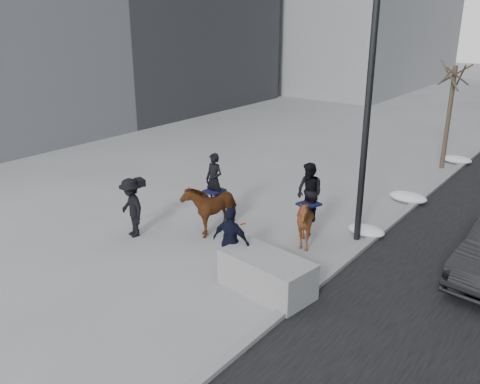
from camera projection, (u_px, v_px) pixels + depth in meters
The scene contains 10 objects.
ground at pixel (213, 256), 13.66m from camera, with size 120.00×120.00×0.00m, color gray.
curb at pixel (441, 182), 19.43m from camera, with size 0.25×90.00×0.12m, color gray.
planter at pixel (267, 274), 11.84m from camera, with size 2.21×1.11×0.88m, color gray.
tree_near at pixel (449, 113), 20.55m from camera, with size 1.20×1.20×4.67m, color #362920, non-canonical shape.
mounted_left at pixel (212, 202), 15.05m from camera, with size 0.89×1.84×2.34m.
mounted_right at pixel (306, 215), 13.93m from camera, with size 1.61×1.72×2.39m.
feeder at pixel (231, 242), 12.49m from camera, with size 1.07×0.91×1.75m.
camera_crew at pixel (131, 207), 14.63m from camera, with size 1.28×0.98×1.75m.
lamppost at pixel (373, 62), 13.08m from camera, with size 0.25×1.24×9.09m.
snow_piles at pixel (420, 188), 18.40m from camera, with size 1.29×10.12×0.33m.
Camera 1 is at (8.00, -9.33, 6.25)m, focal length 38.00 mm.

